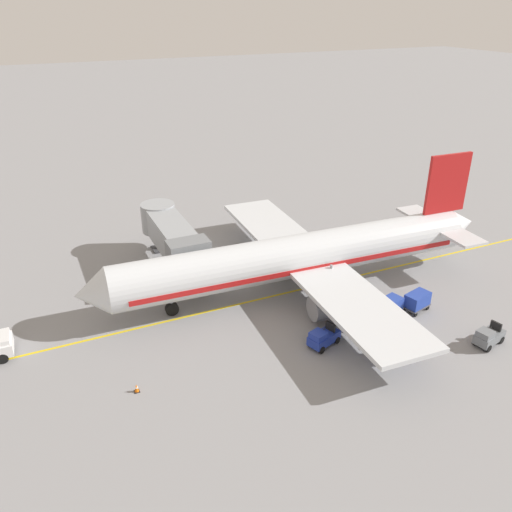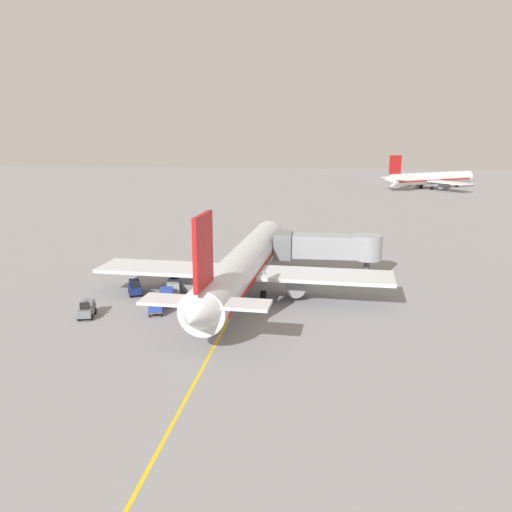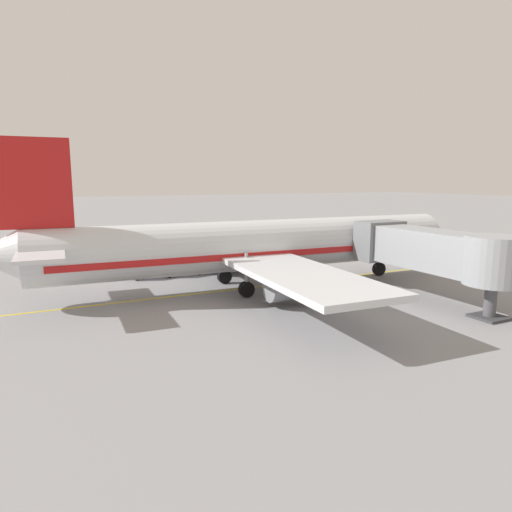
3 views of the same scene
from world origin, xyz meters
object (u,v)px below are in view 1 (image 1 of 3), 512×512
Objects in this scene: baggage_tug_spare at (323,337)px; baggage_cart_second_in_train at (389,306)px; baggage_tug_lead at (489,336)px; ground_crew_wing_walker at (311,296)px; baggage_tug_trailing at (393,347)px; baggage_cart_front at (363,314)px; baggage_cart_third_in_train at (417,300)px; jet_bridge at (172,235)px; parked_airliner at (301,256)px; safety_cone_nose_left at (137,388)px.

baggage_tug_spare reaches higher than baggage_cart_second_in_train.
ground_crew_wing_walker reaches higher than baggage_tug_lead.
baggage_tug_trailing is 4.24m from baggage_cart_front.
baggage_cart_second_in_train is 6.30m from ground_crew_wing_walker.
baggage_cart_third_in_train is at bearing -94.94° from baggage_cart_second_in_train.
baggage_tug_trailing is at bearing 145.32° from baggage_cart_second_in_train.
baggage_tug_trailing reaches higher than baggage_cart_second_in_train.
baggage_cart_front is 1.00× the size of baggage_cart_third_in_train.
ground_crew_wing_walker is (4.02, 2.28, 0.00)m from baggage_cart_front.
jet_bridge is at bearing 21.19° from baggage_tug_spare.
parked_airliner is 8.89m from baggage_tug_spare.
jet_bridge reaches higher than baggage_tug_spare.
baggage_tug_lead reaches higher than baggage_cart_front.
baggage_tug_spare is at bearing 100.01° from baggage_cart_second_in_train.
baggage_tug_trailing is at bearing 75.56° from baggage_tug_lead.
baggage_tug_trailing is 4.98m from baggage_tug_spare.
baggage_tug_trailing is at bearing -128.33° from baggage_tug_spare.
baggage_tug_lead is 7.52m from baggage_cart_second_in_train.
baggage_tug_trailing is (-11.25, -1.37, -2.47)m from parked_airliner.
parked_airliner reaches higher than jet_bridge.
parked_airliner reaches higher than baggage_cart_third_in_train.
baggage_tug_lead is 6.18m from baggage_cart_third_in_train.
safety_cone_nose_left is (-15.86, 7.26, -3.16)m from jet_bridge.
baggage_cart_front is at bearing -150.49° from ground_crew_wing_walker.
ground_crew_wing_walker reaches higher than baggage_cart_front.
baggage_tug_lead is 25.49m from safety_cone_nose_left.
baggage_tug_lead is 9.22m from baggage_cart_front.
baggage_tug_spare is 0.92× the size of baggage_cart_third_in_train.
parked_airliner is 8.49m from baggage_cart_second_in_train.
jet_bridge is 22.37m from baggage_tug_trailing.
ground_crew_wing_walker is (10.11, 9.20, 0.24)m from baggage_tug_lead.
parked_airliner is at bearing 32.09° from baggage_cart_second_in_train.
ground_crew_wing_walker is at bearing -74.14° from safety_cone_nose_left.
baggage_cart_front is at bearing -88.65° from safety_cone_nose_left.
safety_cone_nose_left is (-7.45, 16.22, -2.90)m from parked_airliner.
ground_crew_wing_walker is (-11.42, -8.39, -2.50)m from jet_bridge.
baggage_tug_spare is (-16.57, -6.42, -2.74)m from jet_bridge.
parked_airliner is 63.26× the size of safety_cone_nose_left.
baggage_cart_third_in_train is 23.21m from safety_cone_nose_left.
ground_crew_wing_walker is 16.28m from safety_cone_nose_left.
safety_cone_nose_left is at bearing 155.42° from jet_bridge.
baggage_cart_second_in_train is (1.22, -6.89, 0.24)m from baggage_tug_spare.
baggage_cart_second_in_train reaches higher than safety_cone_nose_left.
safety_cone_nose_left is (-0.29, 23.20, -0.66)m from baggage_cart_third_in_train.
baggage_tug_spare reaches higher than safety_cone_nose_left.
baggage_tug_trailing is 6.94m from baggage_cart_third_in_train.
baggage_tug_spare is 0.92× the size of baggage_cart_front.
jet_bridge is 14.39m from ground_crew_wing_walker.
parked_airliner is 12.29m from jet_bridge.
baggage_tug_spare is (3.09, 3.91, 0.00)m from baggage_tug_trailing.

